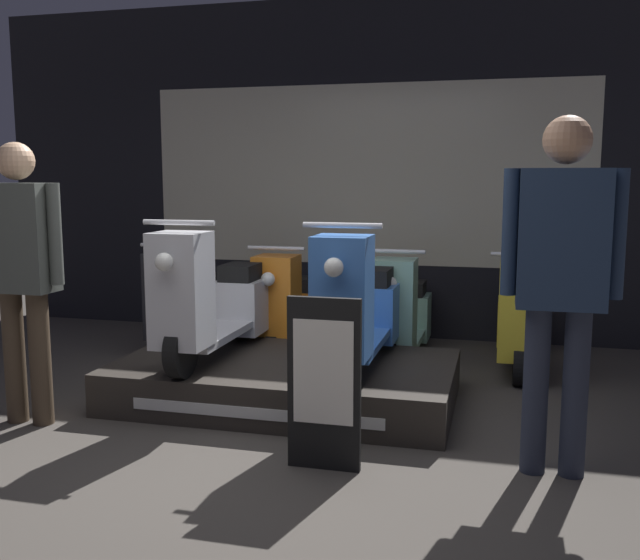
{
  "coord_description": "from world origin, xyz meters",
  "views": [
    {
      "loc": [
        1.29,
        -3.54,
        1.54
      ],
      "look_at": [
        -0.05,
        1.67,
        0.75
      ],
      "focal_mm": 40.0,
      "sensor_mm": 36.0,
      "label": 1
    }
  ],
  "objects_px": {
    "scooter_display_left": "(212,303)",
    "scooter_backrow_3": "(519,321)",
    "scooter_backrow_0": "(193,305)",
    "person_left_browsing": "(21,261)",
    "scooter_backrow_1": "(294,310)",
    "scooter_backrow_2": "(402,315)",
    "price_sign_board": "(324,383)",
    "person_right_browsing": "(561,265)",
    "scooter_display_right": "(358,310)"
  },
  "relations": [
    {
      "from": "scooter_backrow_0",
      "to": "scooter_backrow_1",
      "type": "bearing_deg",
      "value": 0.0
    },
    {
      "from": "scooter_backrow_0",
      "to": "scooter_backrow_1",
      "type": "relative_size",
      "value": 1.0
    },
    {
      "from": "scooter_backrow_0",
      "to": "person_left_browsing",
      "type": "distance_m",
      "value": 2.2
    },
    {
      "from": "scooter_backrow_0",
      "to": "scooter_backrow_2",
      "type": "bearing_deg",
      "value": 0.0
    },
    {
      "from": "person_right_browsing",
      "to": "price_sign_board",
      "type": "distance_m",
      "value": 1.35
    },
    {
      "from": "scooter_backrow_0",
      "to": "person_right_browsing",
      "type": "distance_m",
      "value": 3.71
    },
    {
      "from": "price_sign_board",
      "to": "scooter_backrow_2",
      "type": "bearing_deg",
      "value": 87.89
    },
    {
      "from": "person_left_browsing",
      "to": "price_sign_board",
      "type": "height_order",
      "value": "person_left_browsing"
    },
    {
      "from": "scooter_backrow_1",
      "to": "person_left_browsing",
      "type": "height_order",
      "value": "person_left_browsing"
    },
    {
      "from": "scooter_backrow_0",
      "to": "price_sign_board",
      "type": "height_order",
      "value": "scooter_backrow_0"
    },
    {
      "from": "scooter_backrow_1",
      "to": "scooter_backrow_2",
      "type": "relative_size",
      "value": 1.0
    },
    {
      "from": "scooter_backrow_1",
      "to": "scooter_backrow_2",
      "type": "xyz_separation_m",
      "value": [
        0.95,
        0.0,
        0.0
      ]
    },
    {
      "from": "scooter_display_right",
      "to": "scooter_backrow_1",
      "type": "distance_m",
      "value": 1.61
    },
    {
      "from": "scooter_backrow_2",
      "to": "scooter_backrow_3",
      "type": "height_order",
      "value": "same"
    },
    {
      "from": "scooter_backrow_1",
      "to": "scooter_backrow_2",
      "type": "bearing_deg",
      "value": 0.0
    },
    {
      "from": "scooter_backrow_3",
      "to": "scooter_backrow_2",
      "type": "bearing_deg",
      "value": 180.0
    },
    {
      "from": "scooter_backrow_3",
      "to": "scooter_display_right",
      "type": "bearing_deg",
      "value": -128.08
    },
    {
      "from": "scooter_backrow_0",
      "to": "scooter_backrow_2",
      "type": "height_order",
      "value": "same"
    },
    {
      "from": "scooter_backrow_0",
      "to": "scooter_backrow_2",
      "type": "relative_size",
      "value": 1.0
    },
    {
      "from": "scooter_backrow_0",
      "to": "scooter_backrow_1",
      "type": "distance_m",
      "value": 0.95
    },
    {
      "from": "scooter_display_left",
      "to": "scooter_backrow_2",
      "type": "bearing_deg",
      "value": 49.82
    },
    {
      "from": "scooter_display_right",
      "to": "price_sign_board",
      "type": "distance_m",
      "value": 1.02
    },
    {
      "from": "scooter_backrow_3",
      "to": "person_left_browsing",
      "type": "distance_m",
      "value": 3.72
    },
    {
      "from": "scooter_backrow_2",
      "to": "scooter_backrow_3",
      "type": "xyz_separation_m",
      "value": [
        0.95,
        0.0,
        0.0
      ]
    },
    {
      "from": "scooter_backrow_2",
      "to": "person_right_browsing",
      "type": "relative_size",
      "value": 0.83
    },
    {
      "from": "scooter_backrow_2",
      "to": "price_sign_board",
      "type": "bearing_deg",
      "value": -92.11
    },
    {
      "from": "scooter_backrow_2",
      "to": "price_sign_board",
      "type": "xyz_separation_m",
      "value": [
        -0.09,
        -2.34,
        0.08
      ]
    },
    {
      "from": "scooter_backrow_0",
      "to": "scooter_backrow_1",
      "type": "xyz_separation_m",
      "value": [
        0.95,
        0.0,
        0.0
      ]
    },
    {
      "from": "scooter_display_right",
      "to": "person_right_browsing",
      "type": "xyz_separation_m",
      "value": [
        1.19,
        -0.76,
        0.42
      ]
    },
    {
      "from": "scooter_backrow_1",
      "to": "scooter_backrow_3",
      "type": "xyz_separation_m",
      "value": [
        1.89,
        0.0,
        0.0
      ]
    },
    {
      "from": "person_left_browsing",
      "to": "scooter_backrow_1",
      "type": "bearing_deg",
      "value": 62.1
    },
    {
      "from": "scooter_display_right",
      "to": "scooter_backrow_0",
      "type": "relative_size",
      "value": 1.0
    },
    {
      "from": "scooter_backrow_3",
      "to": "person_right_browsing",
      "type": "xyz_separation_m",
      "value": [
        0.14,
        -2.1,
        0.71
      ]
    },
    {
      "from": "scooter_backrow_2",
      "to": "person_left_browsing",
      "type": "height_order",
      "value": "person_left_browsing"
    },
    {
      "from": "person_left_browsing",
      "to": "person_right_browsing",
      "type": "relative_size",
      "value": 0.95
    },
    {
      "from": "scooter_display_right",
      "to": "person_right_browsing",
      "type": "relative_size",
      "value": 0.83
    },
    {
      "from": "scooter_display_left",
      "to": "scooter_display_right",
      "type": "bearing_deg",
      "value": 0.0
    },
    {
      "from": "scooter_display_left",
      "to": "scooter_backrow_3",
      "type": "distance_m",
      "value": 2.49
    },
    {
      "from": "scooter_backrow_0",
      "to": "price_sign_board",
      "type": "xyz_separation_m",
      "value": [
        1.8,
        -2.34,
        0.08
      ]
    },
    {
      "from": "scooter_display_right",
      "to": "person_left_browsing",
      "type": "distance_m",
      "value": 2.12
    },
    {
      "from": "scooter_backrow_1",
      "to": "person_right_browsing",
      "type": "xyz_separation_m",
      "value": [
        2.03,
        -2.1,
        0.71
      ]
    },
    {
      "from": "scooter_backrow_1",
      "to": "person_right_browsing",
      "type": "distance_m",
      "value": 3.0
    },
    {
      "from": "scooter_display_left",
      "to": "person_right_browsing",
      "type": "relative_size",
      "value": 0.83
    },
    {
      "from": "scooter_display_left",
      "to": "price_sign_board",
      "type": "xyz_separation_m",
      "value": [
        1.05,
        -1.0,
        -0.21
      ]
    },
    {
      "from": "scooter_backrow_0",
      "to": "scooter_backrow_2",
      "type": "xyz_separation_m",
      "value": [
        1.89,
        0.0,
        0.0
      ]
    },
    {
      "from": "scooter_display_left",
      "to": "person_right_browsing",
      "type": "xyz_separation_m",
      "value": [
        2.22,
        -0.76,
        0.42
      ]
    },
    {
      "from": "scooter_backrow_3",
      "to": "price_sign_board",
      "type": "relative_size",
      "value": 1.65
    },
    {
      "from": "scooter_display_left",
      "to": "price_sign_board",
      "type": "relative_size",
      "value": 1.65
    },
    {
      "from": "scooter_backrow_3",
      "to": "person_left_browsing",
      "type": "bearing_deg",
      "value": -145.01
    },
    {
      "from": "person_right_browsing",
      "to": "scooter_backrow_1",
      "type": "bearing_deg",
      "value": 133.97
    }
  ]
}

